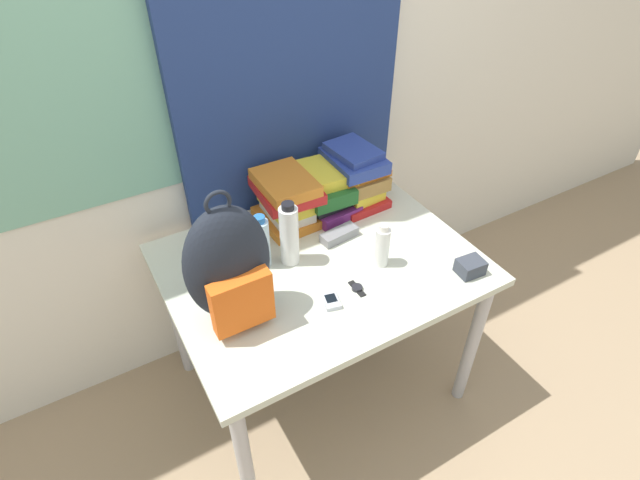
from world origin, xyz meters
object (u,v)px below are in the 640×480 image
Objects in this scene: book_stack_left at (287,199)px; book_stack_right at (354,175)px; sunscreen_bottle at (382,246)px; wristwatch at (357,288)px; cell_phone at (331,300)px; sunglasses_case at (339,235)px; backpack at (229,268)px; sports_bottle at (289,235)px; water_bottle at (261,243)px; camera_pouch at (470,267)px; book_stack_center at (323,189)px.

book_stack_right is at bearing 1.01° from book_stack_left.
wristwatch is (-0.15, -0.07, -0.08)m from sunscreen_bottle.
cell_phone is 0.61× the size of sunglasses_case.
backpack reaches higher than sports_bottle.
water_bottle is at bearing 150.54° from sunscreen_bottle.
book_stack_left is at bearing 43.72° from backpack.
sunscreen_bottle is 0.27m from cell_phone.
camera_pouch reaches higher than sunglasses_case.
book_stack_right is (0.68, 0.36, -0.08)m from backpack.
wristwatch is at bearing -106.35° from book_stack_center.
camera_pouch is at bearing -39.03° from sunscreen_bottle.
water_bottle is (-0.50, -0.18, -0.02)m from book_stack_right.
book_stack_right is 0.29m from sunglasses_case.
backpack is 0.56m from sunscreen_bottle.
book_stack_right is 3.47× the size of wristwatch.
camera_pouch is (0.11, -0.59, -0.09)m from book_stack_right.
water_bottle is (-0.19, -0.18, -0.01)m from book_stack_left.
book_stack_left is 1.56× the size of sunscreen_bottle.
book_stack_center is at bearing -179.68° from book_stack_right.
sunscreen_bottle is at bearing 16.34° from cell_phone.
sunscreen_bottle is (0.55, -0.03, -0.12)m from backpack.
book_stack_left reaches higher than sunscreen_bottle.
backpack reaches higher than book_stack_right.
book_stack_center is 0.64m from camera_pouch.
book_stack_right reaches higher than book_stack_left.
water_bottle reaches higher than camera_pouch.
wristwatch is at bearing 161.72° from camera_pouch.
sports_bottle is at bearing 117.98° from wristwatch.
backpack is 0.52m from book_stack_left.
sports_bottle is 2.63× the size of camera_pouch.
book_stack_left is 0.47m from wristwatch.
sports_bottle is (-0.41, -0.22, 0.00)m from book_stack_right.
wristwatch is (-0.09, -0.26, -0.01)m from sunglasses_case.
wristwatch is at bearing -109.13° from sunglasses_case.
sports_bottle is at bearing 147.59° from sunscreen_bottle.
backpack is 5.76× the size of wristwatch.
backpack is 1.63× the size of book_stack_center.
book_stack_left is 0.94× the size of book_stack_center.
cell_phone is at bearing -20.31° from backpack.
sunglasses_case is (-0.04, -0.20, -0.08)m from book_stack_center.
sunscreen_bottle is at bearing -108.69° from book_stack_right.
book_stack_center is 3.06× the size of cell_phone.
book_stack_left is 1.74× the size of sunglasses_case.
sports_bottle is (0.09, -0.03, 0.02)m from water_bottle.
water_bottle is 2.20× the size of camera_pouch.
sunglasses_case is at bearing 5.46° from sports_bottle.
book_stack_left is at bearing 93.90° from wristwatch.
book_stack_right reaches higher than sunscreen_bottle.
sunglasses_case is (0.31, -0.01, -0.08)m from water_bottle.
sports_bottle reaches higher than book_stack_center.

